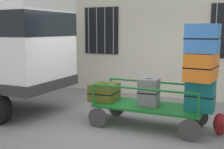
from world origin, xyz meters
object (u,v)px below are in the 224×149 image
Objects in this scene: suitcase_center_middle at (201,67)px; suitcase_center_top at (203,38)px; luggage_cart at (148,109)px; suitcase_left_bottom at (104,92)px; suitcase_midleft_bottom at (149,92)px; suitcase_center_bottom at (200,96)px; backpack at (220,124)px.

suitcase_center_middle is 1.21× the size of suitcase_center_top.
luggage_cart is 3.56× the size of suitcase_center_top.
luggage_cart is 1.08m from suitcase_left_bottom.
suitcase_midleft_bottom is (1.04, -0.01, 0.10)m from suitcase_left_bottom.
backpack is (0.39, 0.11, -0.55)m from suitcase_center_bottom.
backpack is (1.43, 0.10, -0.53)m from suitcase_midleft_bottom.
suitcase_midleft_bottom reaches higher than luggage_cart.
suitcase_center_middle reaches higher than suitcase_center_bottom.
suitcase_center_top reaches higher than suitcase_left_bottom.
suitcase_center_top is at bearing 90.00° from suitcase_center_bottom.
luggage_cart is at bearing -179.58° from suitcase_center_middle.
suitcase_left_bottom is 2.41m from suitcase_center_top.
suitcase_midleft_bottom reaches higher than suitcase_left_bottom.
suitcase_left_bottom is 0.81× the size of suitcase_center_middle.
suitcase_left_bottom is 1.04m from suitcase_midleft_bottom.
suitcase_center_middle is 1.19m from backpack.
backpack is at bearing 4.29° from luggage_cart.
luggage_cart is 3.63× the size of suitcase_left_bottom.
suitcase_center_bottom is at bearing -164.59° from backpack.
luggage_cart is 1.83m from suitcase_center_top.
luggage_cart is 4.07× the size of suitcase_midleft_bottom.
suitcase_midleft_bottom is (0.00, 0.01, 0.37)m from luggage_cart.
suitcase_center_top reaches higher than luggage_cart.
suitcase_center_top is at bearing -166.96° from backpack.
suitcase_center_middle reaches higher than backpack.
suitcase_left_bottom is at bearing -177.92° from backpack.
luggage_cart is 1.11m from suitcase_center_bottom.
suitcase_midleft_bottom is at bearing -176.07° from backpack.
suitcase_center_top is 1.70m from backpack.
suitcase_left_bottom reaches higher than luggage_cart.
suitcase_midleft_bottom is 1.04m from suitcase_center_bottom.
suitcase_center_middle is (1.04, 0.01, 0.96)m from luggage_cart.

